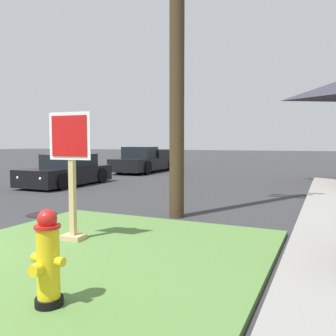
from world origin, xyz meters
name	(u,v)px	position (x,y,z in m)	size (l,w,h in m)	color
grass_corner_patch	(90,258)	(2.44, 1.68, 0.04)	(4.86, 5.23, 0.08)	#567F3D
fire_hydrant	(48,260)	(3.04, 0.24, 0.54)	(0.38, 0.34, 0.96)	black
stop_sign	(72,177)	(1.69, 2.20, 1.12)	(0.77, 0.31, 2.10)	tan
manhole_cover	(42,215)	(-0.56, 3.79, 0.01)	(0.70, 0.70, 0.02)	black
parked_sedan_black	(67,172)	(-4.00, 8.65, 0.54)	(1.95, 4.13, 1.25)	black
pickup_truck_black	(145,161)	(-4.21, 15.65, 0.62)	(2.11, 5.53, 1.48)	black
utility_pole	(177,2)	(2.41, 4.89, 4.75)	(1.63, 0.33, 9.20)	#42301E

